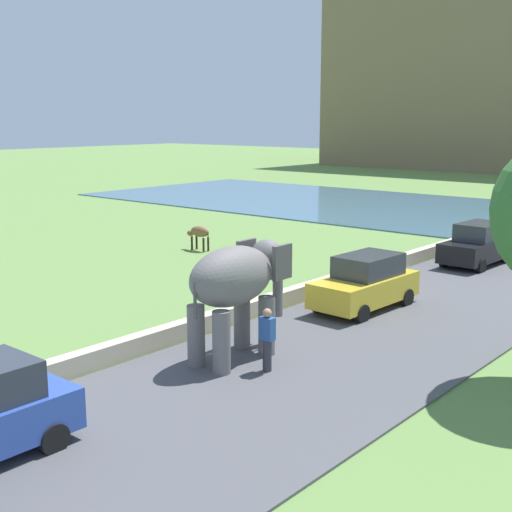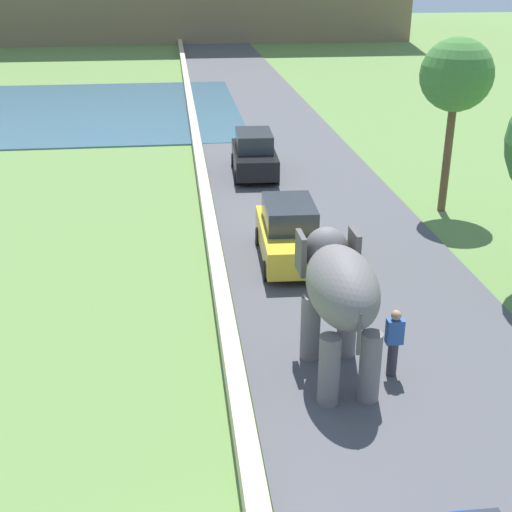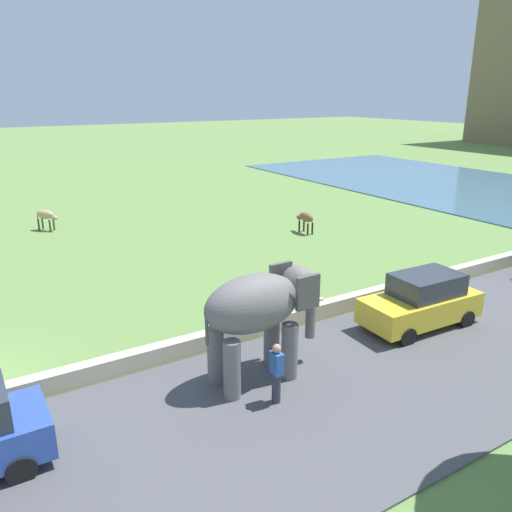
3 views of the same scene
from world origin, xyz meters
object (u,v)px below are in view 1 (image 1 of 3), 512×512
(car_yellow, at_px, (366,283))
(person_beside_elephant, at_px, (267,339))
(elephant, at_px, (238,282))
(cow_brown, at_px, (199,233))
(car_black, at_px, (478,245))

(car_yellow, bearing_deg, person_beside_elephant, -79.54)
(person_beside_elephant, relative_size, car_yellow, 0.40)
(elephant, xyz_separation_m, car_yellow, (0.01, 6.14, -1.14))
(elephant, height_order, cow_brown, elephant)
(person_beside_elephant, xyz_separation_m, car_black, (-1.18, 15.32, 0.03))
(car_yellow, relative_size, cow_brown, 2.92)
(cow_brown, bearing_deg, elephant, -41.26)
(elephant, height_order, car_black, elephant)
(car_black, height_order, cow_brown, car_black)
(elephant, distance_m, car_yellow, 6.25)
(person_beside_elephant, distance_m, car_yellow, 6.53)
(elephant, relative_size, car_black, 0.85)
(person_beside_elephant, xyz_separation_m, cow_brown, (-12.49, 10.19, -0.04))
(cow_brown, bearing_deg, car_black, 24.45)
(car_yellow, bearing_deg, cow_brown, 161.57)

